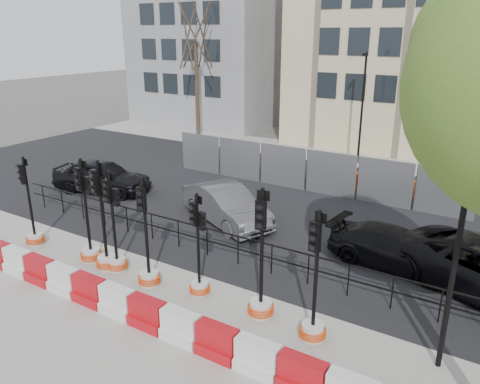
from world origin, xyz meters
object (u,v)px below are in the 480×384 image
Objects in this scene: traffic_signal_d at (116,248)px; car_c at (396,249)px; traffic_signal_h at (313,314)px; lamp_post_near at (460,233)px; traffic_signal_a at (33,227)px; car_a at (102,176)px.

traffic_signal_d is 0.73× the size of car_c.
traffic_signal_h is at bearing -1.54° from traffic_signal_d.
lamp_post_near is 5.37m from car_c.
traffic_signal_d is at bearing 129.92° from car_c.
lamp_post_near is 13.36m from traffic_signal_a.
traffic_signal_h is 13.58m from car_a.
traffic_signal_a is at bearing -167.38° from traffic_signal_h.
traffic_signal_d is 0.67× the size of car_a.
car_c is at bearing 35.71° from traffic_signal_a.
car_c is at bearing 116.02° from lamp_post_near.
car_a is at bearing 169.92° from traffic_signal_h.
traffic_signal_a is 0.72× the size of car_c.
traffic_signal_a is 5.68m from car_a.
traffic_signal_a is 0.94× the size of traffic_signal_h.
car_a is at bearing 138.90° from traffic_signal_d.
lamp_post_near reaches higher than traffic_signal_a.
traffic_signal_a is at bearing -170.03° from car_a.
traffic_signal_h is (6.52, 0.00, -0.08)m from traffic_signal_d.
traffic_signal_a is 3.81m from traffic_signal_d.
traffic_signal_h reaches higher than traffic_signal_d.
lamp_post_near is 1.25× the size of car_a.
traffic_signal_d is 6.52m from traffic_signal_h.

